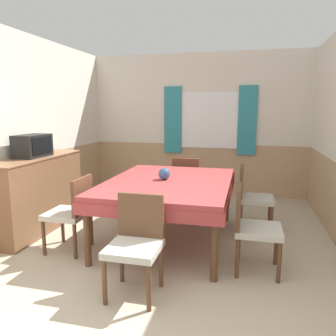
{
  "coord_description": "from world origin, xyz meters",
  "views": [
    {
      "loc": [
        0.93,
        -1.72,
        1.6
      ],
      "look_at": [
        0.01,
        2.03,
        0.9
      ],
      "focal_mm": 35.0,
      "sensor_mm": 36.0,
      "label": 1
    }
  ],
  "objects_px": {
    "chair_right_near": "(252,225)",
    "sideboard": "(37,193)",
    "chair_head_near": "(136,241)",
    "tv": "(33,146)",
    "vase": "(164,174)",
    "chair_left_near": "(72,210)",
    "dining_table": "(169,188)",
    "chair_right_far": "(251,195)",
    "chair_head_window": "(187,181)"
  },
  "relations": [
    {
      "from": "sideboard",
      "to": "tv",
      "type": "height_order",
      "value": "tv"
    },
    {
      "from": "chair_right_near",
      "to": "sideboard",
      "type": "height_order",
      "value": "sideboard"
    },
    {
      "from": "chair_right_near",
      "to": "chair_head_near",
      "type": "bearing_deg",
      "value": -56.9
    },
    {
      "from": "chair_head_near",
      "to": "chair_right_near",
      "type": "bearing_deg",
      "value": -146.9
    },
    {
      "from": "chair_right_far",
      "to": "chair_head_near",
      "type": "xyz_separation_m",
      "value": [
        -0.98,
        -1.79,
        0.0
      ]
    },
    {
      "from": "chair_right_far",
      "to": "chair_head_window",
      "type": "height_order",
      "value": "same"
    },
    {
      "from": "chair_right_near",
      "to": "vase",
      "type": "distance_m",
      "value": 1.25
    },
    {
      "from": "chair_right_near",
      "to": "tv",
      "type": "height_order",
      "value": "tv"
    },
    {
      "from": "chair_right_far",
      "to": "chair_left_near",
      "type": "distance_m",
      "value": 2.27
    },
    {
      "from": "sideboard",
      "to": "chair_right_near",
      "type": "bearing_deg",
      "value": -10.23
    },
    {
      "from": "chair_left_near",
      "to": "tv",
      "type": "bearing_deg",
      "value": 58.8
    },
    {
      "from": "chair_head_near",
      "to": "vase",
      "type": "xyz_separation_m",
      "value": [
        -0.06,
        1.24,
        0.35
      ]
    },
    {
      "from": "chair_left_near",
      "to": "chair_head_near",
      "type": "bearing_deg",
      "value": -123.1
    },
    {
      "from": "chair_head_window",
      "to": "sideboard",
      "type": "height_order",
      "value": "sideboard"
    },
    {
      "from": "dining_table",
      "to": "chair_right_far",
      "type": "xyz_separation_m",
      "value": [
        0.98,
        0.58,
        -0.18
      ]
    },
    {
      "from": "sideboard",
      "to": "tv",
      "type": "relative_size",
      "value": 3.17
    },
    {
      "from": "dining_table",
      "to": "chair_left_near",
      "type": "relative_size",
      "value": 2.26
    },
    {
      "from": "chair_right_near",
      "to": "chair_left_near",
      "type": "height_order",
      "value": "same"
    },
    {
      "from": "chair_left_near",
      "to": "tv",
      "type": "distance_m",
      "value": 1.15
    },
    {
      "from": "chair_right_far",
      "to": "sideboard",
      "type": "relative_size",
      "value": 0.55
    },
    {
      "from": "chair_right_near",
      "to": "chair_head_window",
      "type": "bearing_deg",
      "value": -151.29
    },
    {
      "from": "chair_head_near",
      "to": "vase",
      "type": "bearing_deg",
      "value": -87.02
    },
    {
      "from": "tv",
      "to": "vase",
      "type": "distance_m",
      "value": 1.75
    },
    {
      "from": "tv",
      "to": "chair_right_near",
      "type": "bearing_deg",
      "value": -10.01
    },
    {
      "from": "chair_right_near",
      "to": "dining_table",
      "type": "bearing_deg",
      "value": -120.41
    },
    {
      "from": "chair_head_window",
      "to": "tv",
      "type": "distance_m",
      "value": 2.31
    },
    {
      "from": "sideboard",
      "to": "chair_left_near",
      "type": "bearing_deg",
      "value": -32.0
    },
    {
      "from": "sideboard",
      "to": "tv",
      "type": "bearing_deg",
      "value": -142.84
    },
    {
      "from": "chair_head_near",
      "to": "sideboard",
      "type": "relative_size",
      "value": 0.55
    },
    {
      "from": "chair_right_far",
      "to": "tv",
      "type": "bearing_deg",
      "value": -76.55
    },
    {
      "from": "chair_right_near",
      "to": "chair_head_window",
      "type": "height_order",
      "value": "same"
    },
    {
      "from": "chair_right_far",
      "to": "chair_head_window",
      "type": "relative_size",
      "value": 1.0
    },
    {
      "from": "chair_right_near",
      "to": "tv",
      "type": "distance_m",
      "value": 2.89
    },
    {
      "from": "chair_right_far",
      "to": "tv",
      "type": "distance_m",
      "value": 2.92
    },
    {
      "from": "tv",
      "to": "chair_right_far",
      "type": "bearing_deg",
      "value": 13.45
    },
    {
      "from": "chair_right_near",
      "to": "chair_head_near",
      "type": "height_order",
      "value": "same"
    },
    {
      "from": "dining_table",
      "to": "tv",
      "type": "relative_size",
      "value": 3.97
    },
    {
      "from": "chair_head_near",
      "to": "tv",
      "type": "relative_size",
      "value": 1.75
    },
    {
      "from": "dining_table",
      "to": "chair_head_near",
      "type": "height_order",
      "value": "chair_head_near"
    },
    {
      "from": "chair_head_near",
      "to": "chair_head_window",
      "type": "xyz_separation_m",
      "value": [
        -0.0,
        2.43,
        0.0
      ]
    },
    {
      "from": "dining_table",
      "to": "chair_head_near",
      "type": "xyz_separation_m",
      "value": [
        -0.0,
        -1.21,
        -0.18
      ]
    },
    {
      "from": "vase",
      "to": "chair_left_near",
      "type": "bearing_deg",
      "value": -146.89
    },
    {
      "from": "chair_right_near",
      "to": "sideboard",
      "type": "bearing_deg",
      "value": -100.23
    },
    {
      "from": "chair_right_far",
      "to": "vase",
      "type": "height_order",
      "value": "vase"
    },
    {
      "from": "chair_right_far",
      "to": "sideboard",
      "type": "bearing_deg",
      "value": -76.66
    },
    {
      "from": "chair_right_far",
      "to": "vase",
      "type": "distance_m",
      "value": 1.23
    },
    {
      "from": "chair_left_near",
      "to": "chair_right_near",
      "type": "bearing_deg",
      "value": -90.0
    },
    {
      "from": "chair_left_near",
      "to": "chair_head_window",
      "type": "height_order",
      "value": "same"
    },
    {
      "from": "chair_right_near",
      "to": "vase",
      "type": "height_order",
      "value": "vase"
    },
    {
      "from": "dining_table",
      "to": "chair_head_window",
      "type": "bearing_deg",
      "value": 90.0
    }
  ]
}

